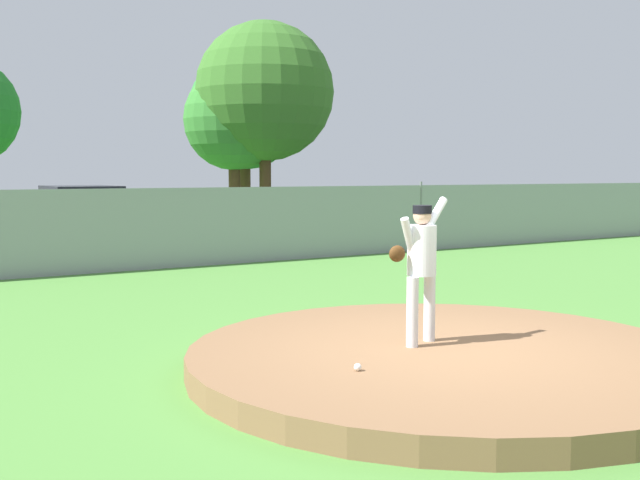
% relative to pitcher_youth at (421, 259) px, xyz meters
% --- Properties ---
extents(ground_plane, '(80.00, 80.00, 0.00)m').
position_rel_pitcher_youth_xyz_m(ground_plane, '(0.10, 5.70, -1.20)').
color(ground_plane, '#4C8438').
extents(asphalt_strip, '(44.00, 7.00, 0.01)m').
position_rel_pitcher_youth_xyz_m(asphalt_strip, '(0.10, 14.20, -1.19)').
color(asphalt_strip, '#2B2B2D').
rests_on(asphalt_strip, ground_plane).
extents(pitchers_mound, '(5.56, 5.56, 0.25)m').
position_rel_pitcher_youth_xyz_m(pitchers_mound, '(0.10, -0.30, -1.07)').
color(pitchers_mound, brown).
rests_on(pitchers_mound, ground_plane).
extents(pitcher_youth, '(0.81, 0.32, 1.62)m').
position_rel_pitcher_youth_xyz_m(pitcher_youth, '(0.00, 0.00, 0.00)').
color(pitcher_youth, silver).
rests_on(pitcher_youth, pitchers_mound).
extents(baseball, '(0.07, 0.07, 0.07)m').
position_rel_pitcher_youth_xyz_m(baseball, '(-1.24, -0.58, -0.91)').
color(baseball, white).
rests_on(baseball, pitchers_mound).
extents(chainlink_fence, '(39.40, 0.07, 1.90)m').
position_rel_pitcher_youth_xyz_m(chainlink_fence, '(0.10, 9.70, -0.29)').
color(chainlink_fence, gray).
rests_on(chainlink_fence, ground_plane).
extents(parked_car_teal, '(1.91, 4.69, 1.65)m').
position_rel_pitcher_youth_xyz_m(parked_car_teal, '(6.76, 14.10, -0.40)').
color(parked_car_teal, '#146066').
rests_on(parked_car_teal, ground_plane).
extents(parked_car_silver, '(1.96, 4.46, 1.80)m').
position_rel_pitcher_youth_xyz_m(parked_car_silver, '(-0.09, 14.09, -0.35)').
color(parked_car_silver, '#B7BABF').
rests_on(parked_car_silver, ground_plane).
extents(tree_leaning_west, '(4.08, 4.08, 6.33)m').
position_rel_pitcher_youth_xyz_m(tree_leaning_west, '(7.96, 21.55, 3.07)').
color(tree_leaning_west, '#4C331E').
rests_on(tree_leaning_west, ground_plane).
extents(tree_slender_far, '(5.58, 5.58, 8.19)m').
position_rel_pitcher_youth_xyz_m(tree_slender_far, '(8.97, 20.79, 4.19)').
color(tree_slender_far, '#4C331E').
rests_on(tree_slender_far, ground_plane).
extents(tree_broad_right, '(5.07, 5.07, 7.36)m').
position_rel_pitcher_youth_xyz_m(tree_broad_right, '(9.76, 24.30, 3.60)').
color(tree_broad_right, '#4C331E').
rests_on(tree_broad_right, ground_plane).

